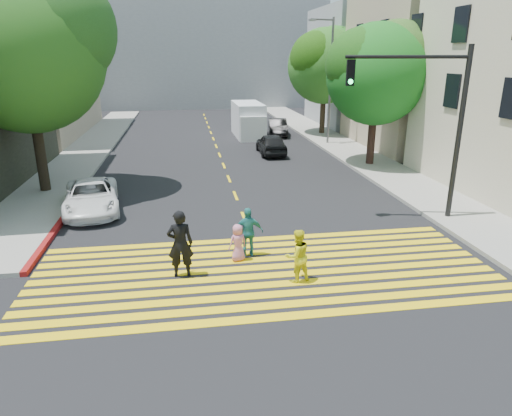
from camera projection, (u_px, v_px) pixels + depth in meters
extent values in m
plane|color=black|center=(273.00, 293.00, 12.19)|extent=(120.00, 120.00, 0.00)
cube|color=gray|center=(92.00, 146.00, 31.52)|extent=(3.00, 40.00, 0.15)
cube|color=gray|center=(364.00, 159.00, 27.46)|extent=(3.00, 60.00, 0.15)
cube|color=maroon|center=(58.00, 226.00, 16.77)|extent=(0.20, 8.00, 0.16)
cube|color=yellow|center=(283.00, 317.00, 11.06)|extent=(13.40, 0.35, 0.01)
cube|color=yellow|center=(278.00, 305.00, 11.57)|extent=(13.40, 0.35, 0.01)
cube|color=yellow|center=(274.00, 294.00, 12.09)|extent=(13.40, 0.35, 0.01)
cube|color=yellow|center=(270.00, 285.00, 12.61)|extent=(13.40, 0.35, 0.01)
cube|color=yellow|center=(267.00, 276.00, 13.12)|extent=(13.40, 0.35, 0.01)
cube|color=yellow|center=(263.00, 267.00, 13.64)|extent=(13.40, 0.35, 0.01)
cube|color=yellow|center=(260.00, 260.00, 14.15)|extent=(13.40, 0.35, 0.01)
cube|color=yellow|center=(258.00, 252.00, 14.67)|extent=(13.40, 0.35, 0.01)
cube|color=yellow|center=(255.00, 246.00, 15.18)|extent=(13.40, 0.35, 0.01)
cube|color=yellow|center=(253.00, 239.00, 15.70)|extent=(13.40, 0.35, 0.01)
cube|color=yellow|center=(244.00, 218.00, 17.80)|extent=(0.12, 1.40, 0.01)
cube|color=yellow|center=(235.00, 196.00, 20.61)|extent=(0.12, 1.40, 0.01)
cube|color=yellow|center=(229.00, 179.00, 23.42)|extent=(0.12, 1.40, 0.01)
cube|color=yellow|center=(224.00, 166.00, 26.23)|extent=(0.12, 1.40, 0.01)
cube|color=yellow|center=(220.00, 155.00, 29.04)|extent=(0.12, 1.40, 0.01)
cube|color=yellow|center=(216.00, 146.00, 31.85)|extent=(0.12, 1.40, 0.01)
cube|color=yellow|center=(213.00, 139.00, 34.66)|extent=(0.12, 1.40, 0.01)
cube|color=yellow|center=(211.00, 133.00, 37.47)|extent=(0.12, 1.40, 0.01)
cube|color=yellow|center=(209.00, 127.00, 40.28)|extent=(0.12, 1.40, 0.01)
cube|color=yellow|center=(207.00, 122.00, 43.09)|extent=(0.12, 1.40, 0.01)
cube|color=yellow|center=(205.00, 118.00, 45.90)|extent=(0.12, 1.40, 0.01)
cube|color=yellow|center=(204.00, 115.00, 48.71)|extent=(0.12, 1.40, 0.01)
cube|color=tan|center=(440.00, 71.00, 30.60)|extent=(10.00, 10.00, 10.00)
cube|color=gray|center=(374.00, 67.00, 40.90)|extent=(10.00, 10.00, 10.00)
cube|color=gray|center=(199.00, 56.00, 55.24)|extent=(30.00, 8.00, 12.00)
cylinder|color=black|center=(41.00, 156.00, 20.51)|extent=(0.51, 0.51, 3.44)
sphere|color=#22651A|center=(25.00, 54.00, 19.12)|extent=(7.49, 7.49, 6.62)
sphere|color=#214416|center=(57.00, 29.00, 19.11)|extent=(5.62, 5.62, 4.97)
cylinder|color=black|center=(371.00, 141.00, 25.73)|extent=(0.46, 0.46, 2.88)
sphere|color=#1A5D24|center=(377.00, 75.00, 24.58)|extent=(5.83, 5.83, 5.41)
sphere|color=#13340F|center=(396.00, 59.00, 24.68)|extent=(4.37, 4.37, 4.06)
sphere|color=#0A3F0D|center=(361.00, 64.00, 24.16)|extent=(4.08, 4.08, 3.79)
cylinder|color=black|center=(322.00, 116.00, 36.05)|extent=(0.54, 0.54, 2.97)
sphere|color=#25580D|center=(325.00, 66.00, 34.85)|extent=(7.40, 7.40, 5.66)
sphere|color=#205F0E|center=(334.00, 55.00, 35.37)|extent=(5.55, 5.55, 4.25)
sphere|color=black|center=(316.00, 58.00, 34.03)|extent=(5.18, 5.18, 3.97)
imported|color=black|center=(180.00, 244.00, 12.82)|extent=(0.73, 0.49, 1.98)
imported|color=yellow|center=(297.00, 256.00, 12.60)|extent=(0.88, 0.78, 1.53)
imported|color=#C87396|center=(238.00, 243.00, 13.94)|extent=(0.67, 0.55, 1.18)
imported|color=teal|center=(248.00, 232.00, 14.22)|extent=(0.94, 0.41, 1.58)
imported|color=white|center=(91.00, 197.00, 18.36)|extent=(2.71, 4.73, 1.24)
imported|color=black|center=(271.00, 144.00, 29.07)|extent=(1.63, 3.93, 1.33)
imported|color=#9DA8B5|center=(247.00, 116.00, 41.87)|extent=(2.13, 4.91, 1.41)
imported|color=black|center=(278.00, 127.00, 35.94)|extent=(1.90, 4.06, 1.29)
cube|color=white|center=(248.00, 119.00, 35.58)|extent=(2.10, 5.12, 2.55)
cube|color=silver|center=(252.00, 128.00, 33.60)|extent=(1.95, 1.25, 1.84)
cylinder|color=#282828|center=(241.00, 135.00, 34.03)|extent=(0.26, 0.72, 0.71)
cylinder|color=black|center=(262.00, 135.00, 34.29)|extent=(0.26, 0.72, 0.71)
cylinder|color=black|center=(235.00, 128.00, 37.46)|extent=(0.26, 0.72, 0.71)
cylinder|color=#2B2B2B|center=(254.00, 128.00, 37.72)|extent=(0.26, 0.72, 0.71)
cylinder|color=black|center=(459.00, 137.00, 16.62)|extent=(0.23, 0.23, 6.41)
cylinder|color=black|center=(407.00, 57.00, 15.85)|extent=(4.20, 1.02, 0.13)
cube|color=black|center=(351.00, 73.00, 16.12)|extent=(0.33, 0.33, 0.90)
sphere|color=#24F565|center=(351.00, 82.00, 16.07)|extent=(0.20, 0.20, 0.17)
cylinder|color=#5C5C5C|center=(330.00, 83.00, 31.05)|extent=(0.18, 0.18, 8.42)
cylinder|color=#575757|center=(322.00, 19.00, 29.46)|extent=(1.66, 0.52, 0.11)
cube|color=gray|center=(312.00, 20.00, 29.19)|extent=(0.50, 0.31, 0.14)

